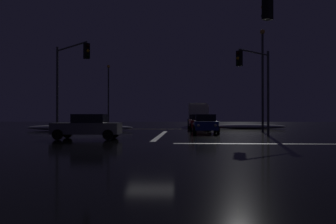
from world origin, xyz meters
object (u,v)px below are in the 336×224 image
sedan_red (200,122)px  streetlamp_right_near (263,73)px  traffic_signal_se (333,23)px  sedan_gray_crossing (87,126)px  sedan_blue (205,124)px  box_truck (198,114)px  traffic_signal_ne (256,76)px  sedan_white (196,121)px  streetlamp_left_far (108,90)px  traffic_signal_nw (68,72)px

sedan_red → streetlamp_right_near: streetlamp_right_near is taller
traffic_signal_se → sedan_gray_crossing: bearing=137.9°
sedan_blue → sedan_red: (-0.23, 6.01, 0.00)m
box_truck → sedan_gray_crossing: bearing=-106.9°
sedan_gray_crossing → traffic_signal_ne: traffic_signal_ne is taller
traffic_signal_ne → traffic_signal_se: bearing=-90.7°
sedan_white → sedan_gray_crossing: bearing=-111.3°
sedan_blue → traffic_signal_ne: size_ratio=0.69×
sedan_white → sedan_blue: bearing=-88.0°
sedan_red → sedan_white: 5.66m
sedan_red → box_truck: bearing=89.2°
traffic_signal_se → traffic_signal_ne: 13.76m
sedan_red → streetlamp_left_far: bearing=133.4°
sedan_gray_crossing → traffic_signal_se: bearing=-42.1°
sedan_blue → sedan_white: same height
traffic_signal_se → sedan_red: bearing=98.6°
sedan_white → traffic_signal_nw: 18.74m
streetlamp_right_near → sedan_gray_crossing: bearing=-142.6°
box_truck → traffic_signal_nw: bearing=-114.7°
sedan_white → traffic_signal_ne: bearing=-75.7°
sedan_gray_crossing → traffic_signal_nw: bearing=124.7°
traffic_signal_se → traffic_signal_nw: 19.10m
streetlamp_left_far → box_truck: bearing=-2.1°
sedan_red → traffic_signal_ne: size_ratio=0.69×
sedan_red → traffic_signal_nw: 14.54m
sedan_white → traffic_signal_ne: (3.88, -15.25, 3.51)m
traffic_signal_ne → streetlamp_left_far: streetlamp_left_far is taller
sedan_gray_crossing → streetlamp_right_near: size_ratio=0.47×
sedan_red → sedan_blue: bearing=-87.8°
sedan_blue → sedan_gray_crossing: same height
sedan_white → box_truck: (0.35, 6.58, 0.91)m
sedan_red → traffic_signal_ne: 10.86m
sedan_white → streetlamp_left_far: streetlamp_left_far is taller
traffic_signal_se → streetlamp_left_far: streetlamp_left_far is taller
traffic_signal_se → traffic_signal_nw: (-13.51, 13.51, 0.11)m
sedan_blue → box_truck: box_truck is taller
traffic_signal_ne → traffic_signal_nw: size_ratio=0.93×
traffic_signal_ne → streetlamp_right_near: size_ratio=0.69×
traffic_signal_se → streetlamp_left_far: 39.23m
sedan_blue → sedan_gray_crossing: (-7.82, -7.30, 0.00)m
sedan_blue → traffic_signal_se: traffic_signal_se is taller
sedan_red → streetlamp_right_near: bearing=-31.3°
box_truck → sedan_red: bearing=-90.8°
sedan_white → streetlamp_right_near: streetlamp_right_near is taller
sedan_blue → sedan_white: size_ratio=1.00×
sedan_red → streetlamp_left_far: 17.93m
streetlamp_left_far → traffic_signal_ne: bearing=-54.8°
traffic_signal_ne → streetlamp_left_far: 27.25m
streetlamp_left_far → traffic_signal_se: bearing=-66.7°
sedan_blue → streetlamp_left_far: streetlamp_left_far is taller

